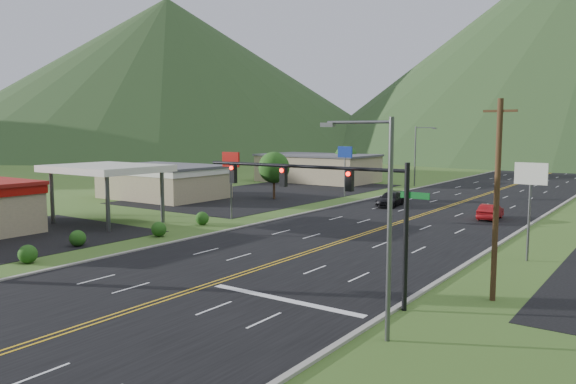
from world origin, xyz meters
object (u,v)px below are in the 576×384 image
Objects in this scene: streetlight_west at (417,152)px; car_red_far at (490,212)px; streetlight_east at (382,214)px; traffic_signal at (332,193)px; gas_canopy at (106,170)px; car_dark_mid at (390,200)px.

streetlight_west reaches higher than car_red_far.
traffic_signal is at bearing 139.61° from streetlight_east.
gas_canopy is 30.31m from car_dark_mid.
streetlight_west is at bearing 97.46° from car_dark_mid.
car_dark_mid is at bearing -74.72° from streetlight_west.
gas_canopy is at bearing 36.01° from car_red_far.
traffic_signal reaches higher than gas_canopy.
streetlight_east is 40.81m from car_dark_mid.
car_dark_mid is at bearing 56.45° from gas_canopy.
traffic_signal reaches higher than car_red_far.
streetlight_east is 2.04× the size of car_red_far.
streetlight_west reaches higher than car_dark_mid.
traffic_signal is 30.24m from car_red_far.
traffic_signal is 1.46× the size of streetlight_east.
car_red_far is (28.33, 21.88, -4.15)m from gas_canopy.
streetlight_west is 49.10m from gas_canopy.
car_dark_mid is at bearing 109.79° from traffic_signal.
traffic_signal reaches higher than car_dark_mid.
gas_canopy is at bearing 164.30° from traffic_signal.
traffic_signal is at bearing -78.03° from car_dark_mid.
traffic_signal is at bearing -15.70° from gas_canopy.
streetlight_east reaches higher than gas_canopy.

